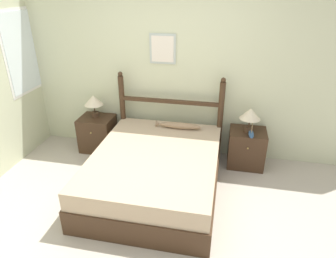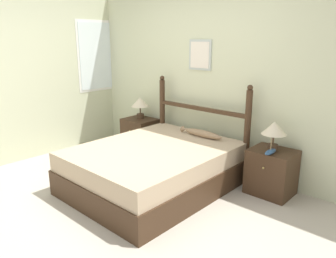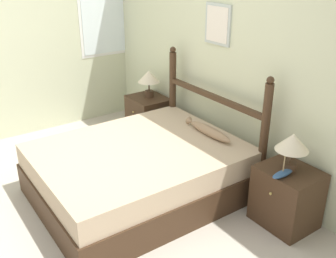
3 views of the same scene
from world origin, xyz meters
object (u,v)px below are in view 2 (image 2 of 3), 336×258
at_px(table_lamp_left, 140,103).
at_px(fish_pillow, 201,133).
at_px(nightstand_left, 140,135).
at_px(bed, 154,168).
at_px(table_lamp_right, 274,130).
at_px(nightstand_right, 271,172).
at_px(model_boat, 270,152).

relative_size(table_lamp_left, fish_pillow, 0.53).
distance_m(nightstand_left, fish_pillow, 1.34).
relative_size(nightstand_left, fish_pillow, 0.83).
height_order(bed, table_lamp_left, table_lamp_left).
xyz_separation_m(bed, fish_pillow, (0.16, 0.74, 0.31)).
relative_size(table_lamp_left, table_lamp_right, 1.00).
bearing_deg(nightstand_left, nightstand_right, 0.00).
bearing_deg(model_boat, nightstand_left, 176.61).
height_order(bed, fish_pillow, fish_pillow).
bearing_deg(nightstand_left, fish_pillow, -3.86).
relative_size(nightstand_left, model_boat, 2.29).
bearing_deg(model_boat, nightstand_right, 101.30).
bearing_deg(fish_pillow, model_boat, -2.78).
xyz_separation_m(nightstand_left, table_lamp_right, (2.27, -0.01, 0.52)).
xyz_separation_m(bed, nightstand_right, (1.14, 0.83, 0.01)).
height_order(nightstand_right, fish_pillow, fish_pillow).
distance_m(bed, nightstand_right, 1.41).
bearing_deg(table_lamp_right, fish_pillow, -175.63).
xyz_separation_m(nightstand_right, table_lamp_right, (-0.01, -0.01, 0.52)).
distance_m(nightstand_right, table_lamp_left, 2.36).
height_order(nightstand_left, fish_pillow, fish_pillow).
distance_m(model_boat, fish_pillow, 1.01).
distance_m(nightstand_right, fish_pillow, 1.03).
xyz_separation_m(nightstand_left, model_boat, (2.31, -0.14, 0.30)).
relative_size(bed, nightstand_left, 3.58).
distance_m(bed, model_boat, 1.39).
bearing_deg(bed, table_lamp_left, 143.35).
bearing_deg(nightstand_right, nightstand_left, 180.00).
distance_m(nightstand_left, model_boat, 2.33).
distance_m(bed, fish_pillow, 0.82).
bearing_deg(table_lamp_left, model_boat, -4.21).
bearing_deg(bed, model_boat, 30.76).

